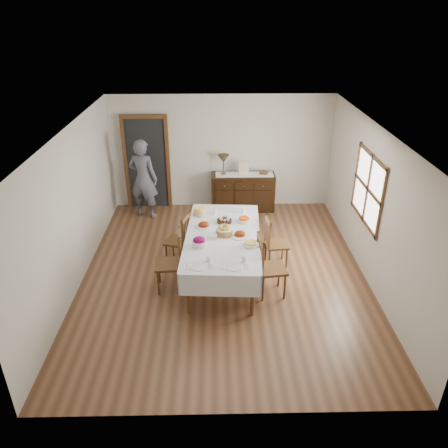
{
  "coord_description": "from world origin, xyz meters",
  "views": [
    {
      "loc": [
        -0.14,
        -6.58,
        4.38
      ],
      "look_at": [
        0.0,
        0.1,
        0.95
      ],
      "focal_mm": 35.0,
      "sensor_mm": 36.0,
      "label": 1
    }
  ],
  "objects_px": {
    "dining_table": "(223,240)",
    "person": "(143,176)",
    "chair_right_far": "(274,242)",
    "chair_left_far": "(180,239)",
    "sideboard": "(243,192)",
    "chair_left_near": "(172,261)",
    "chair_right_near": "(269,266)",
    "table_lamp": "(223,159)"
  },
  "relations": [
    {
      "from": "chair_left_far",
      "to": "table_lamp",
      "type": "relative_size",
      "value": 2.12
    },
    {
      "from": "chair_right_near",
      "to": "sideboard",
      "type": "xyz_separation_m",
      "value": [
        -0.22,
        3.33,
        -0.11
      ]
    },
    {
      "from": "chair_left_near",
      "to": "chair_right_far",
      "type": "bearing_deg",
      "value": 107.55
    },
    {
      "from": "person",
      "to": "chair_left_near",
      "type": "bearing_deg",
      "value": 124.78
    },
    {
      "from": "chair_left_near",
      "to": "dining_table",
      "type": "bearing_deg",
      "value": 106.61
    },
    {
      "from": "chair_left_near",
      "to": "chair_right_far",
      "type": "xyz_separation_m",
      "value": [
        1.79,
        0.71,
        -0.06
      ]
    },
    {
      "from": "chair_left_far",
      "to": "chair_right_near",
      "type": "relative_size",
      "value": 0.9
    },
    {
      "from": "table_lamp",
      "to": "dining_table",
      "type": "bearing_deg",
      "value": -91.36
    },
    {
      "from": "dining_table",
      "to": "chair_right_far",
      "type": "relative_size",
      "value": 2.66
    },
    {
      "from": "chair_left_far",
      "to": "sideboard",
      "type": "distance_m",
      "value": 2.64
    },
    {
      "from": "dining_table",
      "to": "sideboard",
      "type": "xyz_separation_m",
      "value": [
        0.51,
        2.82,
        -0.31
      ]
    },
    {
      "from": "chair_left_near",
      "to": "chair_left_far",
      "type": "xyz_separation_m",
      "value": [
        0.07,
        0.84,
        -0.05
      ]
    },
    {
      "from": "sideboard",
      "to": "chair_left_near",
      "type": "bearing_deg",
      "value": -113.5
    },
    {
      "from": "sideboard",
      "to": "person",
      "type": "distance_m",
      "value": 2.29
    },
    {
      "from": "dining_table",
      "to": "chair_left_near",
      "type": "relative_size",
      "value": 2.36
    },
    {
      "from": "chair_left_far",
      "to": "chair_right_near",
      "type": "height_order",
      "value": "chair_right_near"
    },
    {
      "from": "person",
      "to": "chair_right_far",
      "type": "bearing_deg",
      "value": 159.34
    },
    {
      "from": "sideboard",
      "to": "person",
      "type": "xyz_separation_m",
      "value": [
        -2.21,
        -0.31,
        0.52
      ]
    },
    {
      "from": "sideboard",
      "to": "chair_left_far",
      "type": "bearing_deg",
      "value": -119.34
    },
    {
      "from": "chair_right_near",
      "to": "person",
      "type": "distance_m",
      "value": 3.9
    },
    {
      "from": "chair_left_far",
      "to": "person",
      "type": "relative_size",
      "value": 0.51
    },
    {
      "from": "chair_left_near",
      "to": "table_lamp",
      "type": "xyz_separation_m",
      "value": [
        0.92,
        3.16,
        0.68
      ]
    },
    {
      "from": "dining_table",
      "to": "chair_right_far",
      "type": "height_order",
      "value": "chair_right_far"
    },
    {
      "from": "chair_left_far",
      "to": "person",
      "type": "bearing_deg",
      "value": -137.72
    },
    {
      "from": "chair_left_near",
      "to": "sideboard",
      "type": "bearing_deg",
      "value": 152.39
    },
    {
      "from": "dining_table",
      "to": "person",
      "type": "relative_size",
      "value": 1.32
    },
    {
      "from": "chair_left_far",
      "to": "chair_right_far",
      "type": "distance_m",
      "value": 1.72
    },
    {
      "from": "chair_left_near",
      "to": "sideboard",
      "type": "relative_size",
      "value": 0.74
    },
    {
      "from": "dining_table",
      "to": "chair_left_near",
      "type": "distance_m",
      "value": 0.93
    },
    {
      "from": "chair_right_near",
      "to": "dining_table",
      "type": "bearing_deg",
      "value": 47.71
    },
    {
      "from": "chair_left_far",
      "to": "sideboard",
      "type": "height_order",
      "value": "chair_left_far"
    },
    {
      "from": "chair_left_near",
      "to": "chair_right_far",
      "type": "distance_m",
      "value": 1.93
    },
    {
      "from": "chair_left_far",
      "to": "chair_right_near",
      "type": "xyz_separation_m",
      "value": [
        1.51,
        -1.03,
        0.05
      ]
    },
    {
      "from": "chair_left_far",
      "to": "person",
      "type": "height_order",
      "value": "person"
    },
    {
      "from": "chair_left_far",
      "to": "sideboard",
      "type": "xyz_separation_m",
      "value": [
        1.29,
        2.3,
        -0.06
      ]
    },
    {
      "from": "chair_left_near",
      "to": "person",
      "type": "xyz_separation_m",
      "value": [
        -0.85,
        2.83,
        0.41
      ]
    },
    {
      "from": "chair_right_far",
      "to": "table_lamp",
      "type": "relative_size",
      "value": 2.06
    },
    {
      "from": "chair_right_near",
      "to": "chair_left_far",
      "type": "bearing_deg",
      "value": 48.38
    },
    {
      "from": "chair_right_near",
      "to": "chair_right_far",
      "type": "relative_size",
      "value": 1.14
    },
    {
      "from": "dining_table",
      "to": "sideboard",
      "type": "relative_size",
      "value": 1.75
    },
    {
      "from": "chair_right_far",
      "to": "chair_left_far",
      "type": "bearing_deg",
      "value": 80.26
    },
    {
      "from": "dining_table",
      "to": "table_lamp",
      "type": "relative_size",
      "value": 5.48
    }
  ]
}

